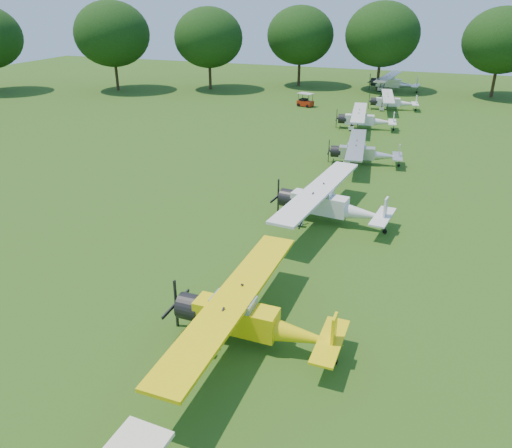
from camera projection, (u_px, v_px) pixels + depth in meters
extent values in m
plane|color=#2C4F13|center=(284.00, 252.00, 28.84)|extent=(160.00, 160.00, 0.00)
cylinder|color=#312313|center=(494.00, 81.00, 71.50)|extent=(0.44, 0.44, 4.51)
ellipsoid|color=black|center=(502.00, 40.00, 69.19)|extent=(10.52, 10.52, 8.94)
cylinder|color=#312313|center=(378.00, 74.00, 76.96)|extent=(0.44, 0.44, 4.74)
ellipsoid|color=black|center=(382.00, 34.00, 74.54)|extent=(11.05, 11.05, 9.39)
cylinder|color=#312313|center=(299.00, 71.00, 80.75)|extent=(0.44, 0.44, 4.49)
ellipsoid|color=black|center=(300.00, 35.00, 78.46)|extent=(10.47, 10.47, 8.90)
cylinder|color=#312313|center=(210.00, 75.00, 77.65)|extent=(0.44, 0.44, 4.44)
ellipsoid|color=black|center=(209.00, 38.00, 75.38)|extent=(10.36, 10.36, 8.80)
cylinder|color=#312313|center=(117.00, 74.00, 76.91)|extent=(0.44, 0.44, 4.77)
ellipsoid|color=black|center=(112.00, 34.00, 74.47)|extent=(11.14, 11.14, 9.47)
cube|color=yellow|center=(236.00, 317.00, 20.98)|extent=(3.62, 1.14, 1.18)
cone|color=yellow|center=(305.00, 337.00, 20.06)|extent=(3.17, 1.07, 1.01)
cube|color=#8CA5B2|center=(233.00, 304.00, 20.76)|extent=(1.82, 1.07, 0.62)
cylinder|color=black|center=(191.00, 307.00, 21.68)|extent=(1.04, 1.19, 1.17)
cube|color=black|center=(176.00, 304.00, 21.92)|extent=(0.07, 0.14, 2.36)
cube|color=yellow|center=(233.00, 299.00, 20.64)|extent=(1.87, 11.95, 0.16)
cube|color=yellow|center=(334.00, 331.00, 19.46)|extent=(0.12, 0.62, 1.46)
cube|color=yellow|center=(330.00, 341.00, 19.71)|extent=(1.02, 3.17, 0.10)
cylinder|color=black|center=(203.00, 349.00, 20.44)|extent=(0.68, 0.19, 0.67)
cylinder|color=black|center=(230.00, 312.00, 22.82)|extent=(0.68, 0.19, 0.67)
cylinder|color=black|center=(334.00, 361.00, 20.03)|extent=(0.27, 0.10, 0.27)
cube|color=white|center=(319.00, 204.00, 32.36)|extent=(3.78, 1.52, 1.21)
cone|color=white|center=(366.00, 215.00, 31.16)|extent=(3.32, 1.41, 1.03)
cube|color=#8CA5B2|center=(318.00, 194.00, 32.14)|extent=(1.95, 1.27, 0.63)
cylinder|color=black|center=(288.00, 198.00, 33.25)|extent=(1.17, 1.31, 1.20)
cube|color=black|center=(278.00, 196.00, 33.55)|extent=(0.08, 0.15, 2.41)
cube|color=white|center=(318.00, 190.00, 32.02)|extent=(3.10, 12.29, 0.16)
cube|color=white|center=(385.00, 209.00, 30.45)|extent=(0.19, 0.64, 1.49)
cube|color=white|center=(383.00, 217.00, 30.72)|extent=(1.35, 3.31, 0.10)
cylinder|color=black|center=(297.00, 221.00, 31.92)|extent=(0.71, 0.26, 0.69)
cylinder|color=black|center=(313.00, 206.00, 34.26)|extent=(0.71, 0.26, 0.69)
cylinder|color=black|center=(385.00, 231.00, 31.02)|extent=(0.28, 0.12, 0.28)
cube|color=silver|center=(357.00, 153.00, 43.47)|extent=(3.15, 1.26, 1.01)
cone|color=silver|center=(387.00, 156.00, 43.00)|extent=(2.76, 1.17, 0.86)
cube|color=#8CA5B2|center=(356.00, 147.00, 43.27)|extent=(1.63, 1.05, 0.53)
cylinder|color=black|center=(336.00, 151.00, 43.85)|extent=(0.97, 1.09, 1.00)
cube|color=black|center=(329.00, 151.00, 43.98)|extent=(0.07, 0.12, 2.01)
cube|color=silver|center=(356.00, 144.00, 43.17)|extent=(2.57, 10.25, 0.13)
cube|color=silver|center=(399.00, 152.00, 42.60)|extent=(0.16, 0.53, 1.25)
cube|color=silver|center=(397.00, 156.00, 42.80)|extent=(1.12, 2.76, 0.09)
cylinder|color=black|center=(346.00, 164.00, 42.87)|extent=(0.59, 0.22, 0.57)
cylinder|color=black|center=(348.00, 156.00, 44.99)|extent=(0.59, 0.22, 0.57)
cylinder|color=black|center=(399.00, 165.00, 43.09)|extent=(0.24, 0.10, 0.23)
cube|color=white|center=(359.00, 120.00, 54.90)|extent=(3.23, 1.30, 1.03)
cone|color=white|center=(384.00, 122.00, 54.42)|extent=(2.83, 1.21, 0.88)
cube|color=#8CA5B2|center=(359.00, 115.00, 54.69)|extent=(1.67, 1.09, 0.54)
cylinder|color=black|center=(342.00, 119.00, 55.28)|extent=(1.00, 1.12, 1.02)
cube|color=black|center=(337.00, 118.00, 55.41)|extent=(0.07, 0.12, 2.06)
cube|color=white|center=(359.00, 112.00, 54.59)|extent=(2.67, 10.50, 0.14)
cube|color=white|center=(394.00, 118.00, 54.01)|extent=(0.16, 0.55, 1.28)
cube|color=white|center=(392.00, 122.00, 54.22)|extent=(1.16, 2.83, 0.09)
cylinder|color=black|center=(351.00, 128.00, 54.28)|extent=(0.60, 0.23, 0.59)
cylinder|color=black|center=(352.00, 123.00, 56.45)|extent=(0.60, 0.23, 0.59)
cylinder|color=black|center=(393.00, 130.00, 54.52)|extent=(0.24, 0.11, 0.24)
cube|color=white|center=(388.00, 102.00, 64.17)|extent=(3.09, 1.30, 0.98)
cone|color=white|center=(408.00, 104.00, 63.76)|extent=(2.72, 1.21, 0.84)
cube|color=#8CA5B2|center=(388.00, 98.00, 63.97)|extent=(1.61, 1.06, 0.52)
cylinder|color=black|center=(374.00, 101.00, 64.50)|extent=(0.97, 1.08, 0.97)
cube|color=black|center=(369.00, 101.00, 64.61)|extent=(0.07, 0.12, 1.97)
cube|color=white|center=(388.00, 96.00, 63.87)|extent=(2.75, 10.02, 0.13)
cube|color=white|center=(416.00, 100.00, 63.39)|extent=(0.17, 0.52, 1.22)
cube|color=white|center=(415.00, 104.00, 63.58)|extent=(1.16, 2.71, 0.08)
cylinder|color=black|center=(382.00, 109.00, 63.56)|extent=(0.58, 0.23, 0.56)
cylinder|color=black|center=(381.00, 105.00, 65.64)|extent=(0.58, 0.23, 0.56)
cylinder|color=black|center=(416.00, 110.00, 63.87)|extent=(0.23, 0.11, 0.22)
cube|color=silver|center=(389.00, 83.00, 76.72)|extent=(3.76, 1.47, 1.20)
cone|color=silver|center=(409.00, 85.00, 75.56)|extent=(3.30, 1.37, 1.03)
cube|color=#8CA5B2|center=(388.00, 79.00, 76.50)|extent=(1.93, 1.24, 0.63)
cylinder|color=black|center=(374.00, 82.00, 77.58)|extent=(1.15, 1.29, 1.19)
cube|color=black|center=(370.00, 82.00, 77.88)|extent=(0.08, 0.14, 2.40)
cube|color=silver|center=(388.00, 77.00, 76.38)|extent=(2.95, 12.25, 0.16)
cube|color=silver|center=(417.00, 82.00, 74.86)|extent=(0.18, 0.64, 1.49)
cube|color=silver|center=(416.00, 86.00, 75.12)|extent=(1.31, 3.29, 0.10)
cylinder|color=black|center=(380.00, 90.00, 76.27)|extent=(0.70, 0.26, 0.69)
cylinder|color=black|center=(384.00, 87.00, 78.61)|extent=(0.70, 0.26, 0.69)
cylinder|color=black|center=(417.00, 92.00, 75.43)|extent=(0.28, 0.12, 0.27)
cube|color=#9F220B|center=(305.00, 103.00, 66.24)|extent=(2.30, 1.72, 0.65)
cube|color=black|center=(304.00, 100.00, 66.24)|extent=(1.13, 1.24, 0.42)
cube|color=white|center=(306.00, 93.00, 65.70)|extent=(2.25, 1.78, 0.07)
cylinder|color=black|center=(298.00, 105.00, 66.31)|extent=(0.43, 0.26, 0.41)
cylinder|color=black|center=(303.00, 104.00, 67.13)|extent=(0.43, 0.26, 0.41)
cylinder|color=black|center=(307.00, 106.00, 65.52)|extent=(0.43, 0.26, 0.41)
cylinder|color=black|center=(312.00, 105.00, 66.34)|extent=(0.43, 0.26, 0.41)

